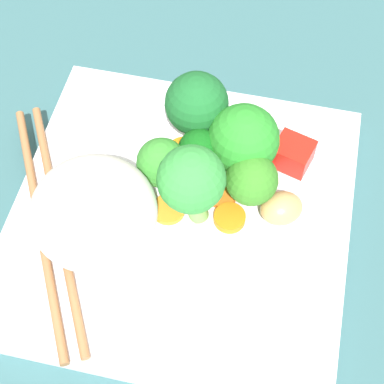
{
  "coord_description": "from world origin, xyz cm",
  "views": [
    {
      "loc": [
        -23.58,
        -4.96,
        43.44
      ],
      "look_at": [
        0.8,
        -0.76,
        3.95
      ],
      "focal_mm": 57.53,
      "sensor_mm": 36.0,
      "label": 1
    }
  ],
  "objects_px": {
    "carrot_slice_2": "(230,214)",
    "chopstick_pair": "(49,221)",
    "broccoli_floret_0": "(191,104)",
    "square_plate": "(181,219)",
    "rice_mound": "(94,213)"
  },
  "relations": [
    {
      "from": "broccoli_floret_0",
      "to": "carrot_slice_2",
      "type": "distance_m",
      "value": 0.09
    },
    {
      "from": "carrot_slice_2",
      "to": "square_plate",
      "type": "bearing_deg",
      "value": 95.09
    },
    {
      "from": "square_plate",
      "to": "carrot_slice_2",
      "type": "distance_m",
      "value": 0.04
    },
    {
      "from": "rice_mound",
      "to": "broccoli_floret_0",
      "type": "height_order",
      "value": "rice_mound"
    },
    {
      "from": "square_plate",
      "to": "chopstick_pair",
      "type": "relative_size",
      "value": 1.23
    },
    {
      "from": "square_plate",
      "to": "carrot_slice_2",
      "type": "relative_size",
      "value": 10.55
    },
    {
      "from": "square_plate",
      "to": "broccoli_floret_0",
      "type": "height_order",
      "value": "broccoli_floret_0"
    },
    {
      "from": "carrot_slice_2",
      "to": "chopstick_pair",
      "type": "bearing_deg",
      "value": 102.5
    },
    {
      "from": "square_plate",
      "to": "broccoli_floret_0",
      "type": "relative_size",
      "value": 3.64
    },
    {
      "from": "broccoli_floret_0",
      "to": "carrot_slice_2",
      "type": "xyz_separation_m",
      "value": [
        -0.07,
        -0.04,
        -0.04
      ]
    },
    {
      "from": "rice_mound",
      "to": "chopstick_pair",
      "type": "height_order",
      "value": "rice_mound"
    },
    {
      "from": "rice_mound",
      "to": "chopstick_pair",
      "type": "xyz_separation_m",
      "value": [
        0.01,
        0.04,
        -0.04
      ]
    },
    {
      "from": "square_plate",
      "to": "carrot_slice_2",
      "type": "height_order",
      "value": "carrot_slice_2"
    },
    {
      "from": "square_plate",
      "to": "chopstick_pair",
      "type": "height_order",
      "value": "chopstick_pair"
    },
    {
      "from": "broccoli_floret_0",
      "to": "carrot_slice_2",
      "type": "bearing_deg",
      "value": -148.4
    }
  ]
}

